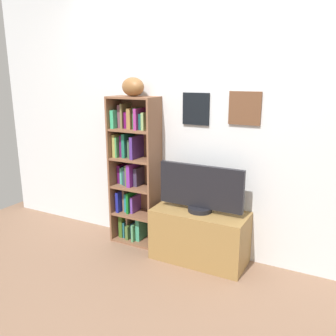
# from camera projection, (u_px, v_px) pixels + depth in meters

# --- Properties ---
(ground) EXTENTS (5.20, 5.20, 0.04)m
(ground) POSITION_uv_depth(u_px,v_px,m) (132.00, 311.00, 2.63)
(ground) COLOR #80604A
(back_wall) EXTENTS (4.80, 0.08, 2.57)m
(back_wall) POSITION_uv_depth(u_px,v_px,m) (196.00, 118.00, 3.27)
(back_wall) COLOR silver
(back_wall) RESTS_ON ground
(bookshelf) EXTENTS (0.48, 0.27, 1.48)m
(bookshelf) POSITION_uv_depth(u_px,v_px,m) (133.00, 171.00, 3.57)
(bookshelf) COLOR brown
(bookshelf) RESTS_ON ground
(football) EXTENTS (0.33, 0.28, 0.17)m
(football) POSITION_uv_depth(u_px,v_px,m) (133.00, 87.00, 3.32)
(football) COLOR brown
(football) RESTS_ON bookshelf
(tv_stand) EXTENTS (0.86, 0.40, 0.48)m
(tv_stand) POSITION_uv_depth(u_px,v_px,m) (199.00, 236.00, 3.26)
(tv_stand) COLOR olive
(tv_stand) RESTS_ON ground
(television) EXTENTS (0.78, 0.22, 0.43)m
(television) POSITION_uv_depth(u_px,v_px,m) (201.00, 189.00, 3.15)
(television) COLOR black
(television) RESTS_ON tv_stand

